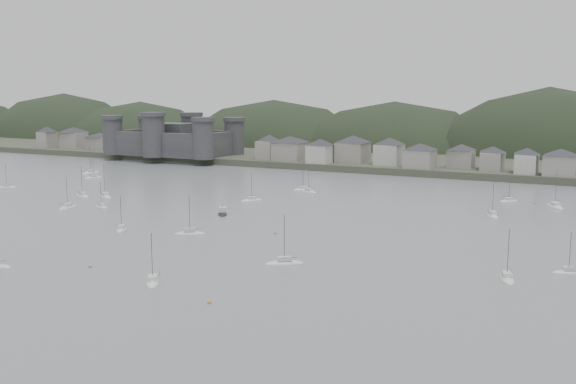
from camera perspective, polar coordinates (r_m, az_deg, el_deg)
The scene contains 9 objects.
ground at distance 127.70m, azimuth -15.66°, elevation -7.22°, with size 900.00×900.00×0.00m, color slate.
far_shore_land at distance 395.05m, azimuth 14.74°, elevation 3.66°, with size 900.00×250.00×3.00m, color #383D2D.
forested_ridge at distance 370.47m, azimuth 14.53°, elevation 1.36°, with size 851.55×103.94×102.57m.
castle at distance 338.88m, azimuth -10.06°, elevation 4.63°, with size 66.00×43.00×20.00m.
waterfront_town at distance 276.17m, azimuth 20.02°, elevation 2.86°, with size 451.48×28.46×12.92m.
sailboat_lead at distance 136.56m, azimuth 23.48°, elevation -6.51°, with size 6.60×4.40×8.68m.
moored_fleet at distance 193.32m, azimuth -9.17°, elevation -1.58°, with size 220.44×150.33×12.74m.
motor_launch_far at distance 185.59m, azimuth -5.79°, elevation -1.90°, with size 6.08×7.40×3.73m.
mooring_buoys at distance 174.05m, azimuth -1.56°, elevation -2.62°, with size 141.55×133.92×0.70m.
Camera 1 is at (84.30, -89.55, 34.37)m, focal length 40.38 mm.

